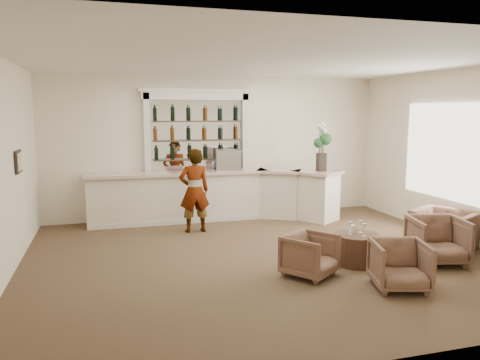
# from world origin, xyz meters

# --- Properties ---
(ground) EXTENTS (8.00, 8.00, 0.00)m
(ground) POSITION_xyz_m (0.00, 0.00, 0.00)
(ground) COLOR brown
(ground) RESTS_ON ground
(room_shell) EXTENTS (8.04, 7.02, 3.32)m
(room_shell) POSITION_xyz_m (0.16, 0.71, 2.34)
(room_shell) COLOR #ECE1C4
(room_shell) RESTS_ON ground
(bar_counter) EXTENTS (5.72, 1.80, 1.14)m
(bar_counter) POSITION_xyz_m (-0.16, 3.00, 0.57)
(bar_counter) COLOR white
(bar_counter) RESTS_ON ground
(back_bar_alcove) EXTENTS (2.64, 0.25, 3.00)m
(back_bar_alcove) POSITION_xyz_m (-0.50, 3.41, 2.03)
(back_bar_alcove) COLOR white
(back_bar_alcove) RESTS_ON ground
(cocktail_table) EXTENTS (0.71, 0.71, 0.50)m
(cocktail_table) POSITION_xyz_m (1.34, -0.72, 0.25)
(cocktail_table) COLOR #49331F
(cocktail_table) RESTS_ON ground
(sommelier) EXTENTS (0.65, 0.44, 1.74)m
(sommelier) POSITION_xyz_m (-0.83, 2.07, 0.87)
(sommelier) COLOR gray
(sommelier) RESTS_ON ground
(armchair_left) EXTENTS (0.99, 0.99, 0.65)m
(armchair_left) POSITION_xyz_m (0.36, -1.03, 0.33)
(armchair_left) COLOR brown
(armchair_left) RESTS_ON ground
(armchair_center) EXTENTS (0.91, 0.92, 0.68)m
(armchair_center) POSITION_xyz_m (1.36, -1.85, 0.34)
(armchair_center) COLOR brown
(armchair_center) RESTS_ON ground
(armchair_right) EXTENTS (1.00, 1.02, 0.77)m
(armchair_right) POSITION_xyz_m (2.64, -1.03, 0.38)
(armchair_right) COLOR brown
(armchair_right) RESTS_ON ground
(armchair_far) EXTENTS (1.31, 1.36, 0.68)m
(armchair_far) POSITION_xyz_m (3.40, -0.30, 0.34)
(armchair_far) COLOR brown
(armchair_far) RESTS_ON ground
(espresso_machine) EXTENTS (0.63, 0.56, 0.48)m
(espresso_machine) POSITION_xyz_m (0.14, 3.04, 1.38)
(espresso_machine) COLOR silver
(espresso_machine) RESTS_ON bar_counter
(flower_vase) EXTENTS (0.29, 0.29, 1.09)m
(flower_vase) POSITION_xyz_m (2.15, 2.34, 1.75)
(flower_vase) COLOR black
(flower_vase) RESTS_ON bar_counter
(wine_glass_bar_left) EXTENTS (0.07, 0.07, 0.21)m
(wine_glass_bar_left) POSITION_xyz_m (-0.21, 3.07, 1.25)
(wine_glass_bar_left) COLOR white
(wine_glass_bar_left) RESTS_ON bar_counter
(wine_glass_bar_right) EXTENTS (0.07, 0.07, 0.21)m
(wine_glass_bar_right) POSITION_xyz_m (-0.50, 2.99, 1.25)
(wine_glass_bar_right) COLOR white
(wine_glass_bar_right) RESTS_ON bar_counter
(wine_glass_tbl_a) EXTENTS (0.07, 0.07, 0.21)m
(wine_glass_tbl_a) POSITION_xyz_m (1.22, -0.69, 0.60)
(wine_glass_tbl_a) COLOR white
(wine_glass_tbl_a) RESTS_ON cocktail_table
(wine_glass_tbl_b) EXTENTS (0.07, 0.07, 0.21)m
(wine_glass_tbl_b) POSITION_xyz_m (1.44, -0.64, 0.60)
(wine_glass_tbl_b) COLOR white
(wine_glass_tbl_b) RESTS_ON cocktail_table
(wine_glass_tbl_c) EXTENTS (0.07, 0.07, 0.21)m
(wine_glass_tbl_c) POSITION_xyz_m (1.38, -0.85, 0.60)
(wine_glass_tbl_c) COLOR white
(wine_glass_tbl_c) RESTS_ON cocktail_table
(napkin_holder) EXTENTS (0.08, 0.08, 0.12)m
(napkin_holder) POSITION_xyz_m (1.32, -0.58, 0.56)
(napkin_holder) COLOR white
(napkin_holder) RESTS_ON cocktail_table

